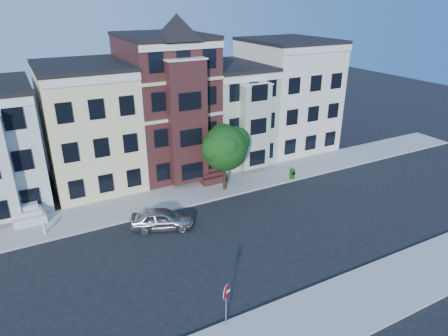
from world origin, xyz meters
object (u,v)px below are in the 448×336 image
parked_car (162,219)px  street_tree (225,151)px  stop_sign (226,303)px  newspaper_box (292,174)px  fire_hydrant (45,230)px

parked_car → street_tree: bearing=-41.5°
street_tree → stop_sign: 15.49m
newspaper_box → street_tree: bearing=-165.0°
parked_car → stop_sign: (-0.46, -10.36, 0.82)m
parked_car → fire_hydrant: parked_car is taller
stop_sign → fire_hydrant: bearing=99.5°
street_tree → fire_hydrant: size_ratio=10.88×
newspaper_box → stop_sign: bearing=-113.3°
newspaper_box → fire_hydrant: newspaper_box is taller
newspaper_box → stop_sign: (-13.53, -12.60, 0.97)m
street_tree → newspaper_box: 7.08m
street_tree → parked_car: (-6.72, -3.21, -2.85)m
street_tree → newspaper_box: street_tree is taller
street_tree → fire_hydrant: bearing=-178.6°
street_tree → parked_car: street_tree is taller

